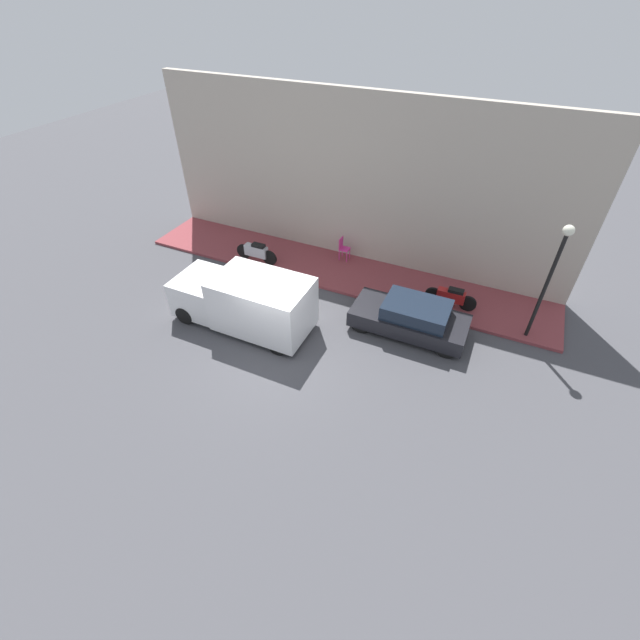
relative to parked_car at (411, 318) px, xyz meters
name	(u,v)px	position (x,y,z in m)	size (l,w,h in m)	color
ground_plane	(279,349)	(-2.74, 3.67, -0.60)	(60.00, 60.00, 0.00)	#47474C
sidewalk	(339,271)	(2.38, 3.67, -0.54)	(2.74, 17.17, 0.12)	brown
building_facade	(356,182)	(3.90, 3.67, 2.72)	(0.30, 17.17, 6.64)	#B2A899
parked_car	(411,318)	(0.00, 0.00, 0.00)	(1.70, 3.93, 1.23)	black
delivery_van	(244,300)	(-2.02, 5.36, 0.42)	(2.00, 4.93, 2.02)	white
scooter_silver	(256,252)	(1.56, 7.10, -0.03)	(0.30, 1.91, 0.85)	#B7B7BF
motorcycle_red	(451,296)	(1.88, -0.99, -0.06)	(0.30, 1.88, 0.78)	#B21E1E
streetlamp	(553,268)	(1.37, -3.72, 2.23)	(0.33, 0.33, 4.12)	black
cafe_chair	(343,247)	(3.28, 3.87, 0.08)	(0.40, 0.40, 0.98)	#D8338C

